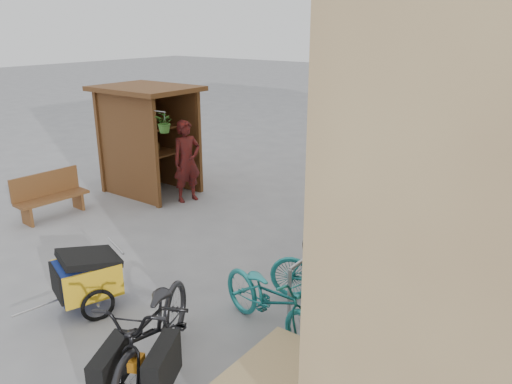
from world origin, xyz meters
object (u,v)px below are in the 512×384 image
Objects in this scene: person_kiosk at (187,161)px; bike_7 at (413,195)px; bike_1 at (327,271)px; bike_4 at (392,220)px; child_trailer at (87,276)px; cargo_bike at (153,331)px; kiosk at (145,125)px; bike_3 at (364,235)px; bike_0 at (271,299)px; bike_2 at (358,244)px; shopping_carts at (485,168)px; bike_5 at (407,211)px; bike_6 at (408,206)px; bench at (50,194)px.

bike_7 is at bearing -49.34° from person_kiosk.
bike_1 is 0.96× the size of bike_4.
child_trailer is at bearing 108.70° from bike_1.
cargo_bike is 5.76m from person_kiosk.
kiosk reaches higher than bike_3.
bike_0 is 1.03× the size of bike_2.
cargo_bike reaches higher than bike_0.
bike_3 is at bearing -98.35° from shopping_carts.
person_kiosk is 1.11× the size of bike_7.
person_kiosk is at bearing 103.07° from bike_7.
person_kiosk is 1.00× the size of bike_5.
cargo_bike is (4.86, -4.31, -1.00)m from kiosk.
bike_4 is at bearing -18.16° from bike_1.
child_trailer is 0.65× the size of cargo_bike.
bike_5 is at bearing -99.27° from shopping_carts.
person_kiosk reaches higher than bike_4.
bike_6 is (-0.04, 2.26, -0.05)m from bike_2.
bike_7 is at bearing 57.99° from cargo_bike.
bike_1 is at bearing 172.32° from bike_7.
cargo_bike is 1.38× the size of bike_1.
bike_6 is at bearing -104.79° from shopping_carts.
person_kiosk is 0.97× the size of bike_3.
kiosk is 5.89m from bike_5.
cargo_bike is 3.80m from bike_3.
bench is at bearing 114.66° from bike_3.
kiosk reaches higher than bike_7.
cargo_bike is 2.56m from bike_1.
child_trailer is at bearing 150.13° from bike_5.
bike_7 is (-0.18, 3.83, -0.01)m from bike_1.
child_trailer is 0.86× the size of bike_4.
kiosk is 1.42× the size of bike_5.
bike_2 is at bearing -166.31° from bike_3.
kiosk is at bearing 52.37° from bike_1.
shopping_carts is 4.80m from bike_3.
person_kiosk is (-5.12, -4.09, 0.22)m from shopping_carts.
bike_7 is (-0.80, -2.22, -0.18)m from shopping_carts.
bike_7 reaches higher than bench.
bike_2 is at bearing -16.35° from bike_1.
bike_2 is at bearing 12.98° from bike_0.
bike_4 is 0.39m from bike_5.
shopping_carts is 2.37m from bike_7.
bench is 0.90× the size of bike_7.
bike_3 is (5.58, -0.57, -1.00)m from kiosk.
bike_0 is at bearing -96.61° from shopping_carts.
child_trailer is 0.79× the size of bike_3.
bike_5 is at bearing -176.56° from bike_7.
bike_3 is at bearing 175.20° from bike_6.
kiosk is 1.54× the size of bike_1.
shopping_carts is 6.55m from person_kiosk.
bike_6 is 0.51m from bike_7.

